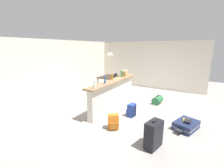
# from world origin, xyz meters

# --- Properties ---
(ground_plane) EXTENTS (13.00, 13.00, 0.05)m
(ground_plane) POSITION_xyz_m (0.00, 0.00, -0.03)
(ground_plane) COLOR gray
(wall_back) EXTENTS (6.60, 0.10, 2.50)m
(wall_back) POSITION_xyz_m (0.00, 3.05, 1.25)
(wall_back) COLOR silver
(wall_back) RESTS_ON ground_plane
(wall_right) EXTENTS (0.10, 6.00, 2.50)m
(wall_right) POSITION_xyz_m (3.05, 0.30, 1.25)
(wall_right) COLOR silver
(wall_right) RESTS_ON ground_plane
(partition_half_wall) EXTENTS (2.80, 0.20, 1.00)m
(partition_half_wall) POSITION_xyz_m (-0.51, 0.33, 0.50)
(partition_half_wall) COLOR silver
(partition_half_wall) RESTS_ON ground_plane
(bar_countertop) EXTENTS (2.96, 0.40, 0.05)m
(bar_countertop) POSITION_xyz_m (-0.51, 0.33, 1.02)
(bar_countertop) COLOR #93704C
(bar_countertop) RESTS_ON partition_half_wall
(bottle_white) EXTENTS (0.07, 0.07, 0.23)m
(bottle_white) POSITION_xyz_m (-1.78, 0.23, 1.16)
(bottle_white) COLOR silver
(bottle_white) RESTS_ON bar_countertop
(bottle_blue) EXTENTS (0.06, 0.06, 0.24)m
(bottle_blue) POSITION_xyz_m (-1.10, 0.32, 1.17)
(bottle_blue) COLOR #284C89
(bottle_blue) RESTS_ON bar_countertop
(bottle_amber) EXTENTS (0.07, 0.07, 0.21)m
(bottle_amber) POSITION_xyz_m (-0.51, 0.41, 1.15)
(bottle_amber) COLOR #9E661E
(bottle_amber) RESTS_ON bar_countertop
(bottle_green) EXTENTS (0.07, 0.07, 0.25)m
(bottle_green) POSITION_xyz_m (0.15, 0.35, 1.17)
(bottle_green) COLOR #2D6B38
(bottle_green) RESTS_ON bar_countertop
(bottle_clear) EXTENTS (0.07, 0.07, 0.24)m
(bottle_clear) POSITION_xyz_m (0.69, 0.37, 1.17)
(bottle_clear) COLOR silver
(bottle_clear) RESTS_ON bar_countertop
(grocery_bag) EXTENTS (0.26, 0.18, 0.22)m
(grocery_bag) POSITION_xyz_m (0.40, 0.32, 1.16)
(grocery_bag) COLOR tan
(grocery_bag) RESTS_ON bar_countertop
(dining_table) EXTENTS (1.10, 0.80, 0.74)m
(dining_table) POSITION_xyz_m (1.40, 1.70, 0.65)
(dining_table) COLOR #332319
(dining_table) RESTS_ON ground_plane
(dining_chair_near_partition) EXTENTS (0.44, 0.44, 0.93)m
(dining_chair_near_partition) POSITION_xyz_m (1.38, 1.20, 0.52)
(dining_chair_near_partition) COLOR black
(dining_chair_near_partition) RESTS_ON ground_plane
(pendant_lamp) EXTENTS (0.34, 0.34, 0.73)m
(pendant_lamp) POSITION_xyz_m (1.45, 1.65, 1.89)
(pendant_lamp) COLOR black
(suitcase_flat_navy) EXTENTS (0.89, 0.69, 0.22)m
(suitcase_flat_navy) POSITION_xyz_m (-0.84, -2.16, 0.11)
(suitcase_flat_navy) COLOR #1E284C
(suitcase_flat_navy) RESTS_ON ground_plane
(duffel_bag_green) EXTENTS (0.52, 0.36, 0.34)m
(duffel_bag_green) POSITION_xyz_m (0.72, -0.97, 0.15)
(duffel_bag_green) COLOR #286B3D
(duffel_bag_green) RESTS_ON ground_plane
(backpack_blue) EXTENTS (0.30, 0.28, 0.42)m
(backpack_blue) POSITION_xyz_m (-0.86, -0.54, 0.20)
(backpack_blue) COLOR #233D93
(backpack_blue) RESTS_ON ground_plane
(suitcase_upright_black) EXTENTS (0.48, 0.34, 0.67)m
(suitcase_upright_black) POSITION_xyz_m (-2.11, -1.60, 0.33)
(suitcase_upright_black) COLOR black
(suitcase_upright_black) RESTS_ON ground_plane
(backpack_orange) EXTENTS (0.34, 0.34, 0.42)m
(backpack_orange) POSITION_xyz_m (-1.85, -0.43, 0.20)
(backpack_orange) COLOR orange
(backpack_orange) RESTS_ON ground_plane
(book_stack) EXTENTS (0.31, 0.21, 0.06)m
(book_stack) POSITION_xyz_m (-0.85, -2.17, 0.25)
(book_stack) COLOR gold
(book_stack) RESTS_ON suitcase_flat_navy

